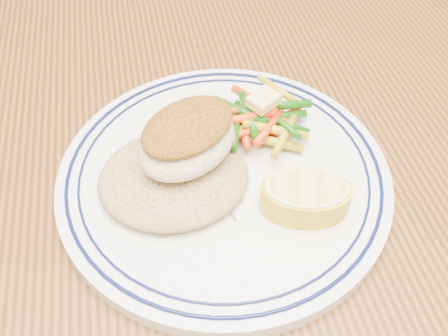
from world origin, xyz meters
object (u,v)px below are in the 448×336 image
plate (224,176)px  vegetable_pile (256,120)px  rice_pilaf (173,175)px  lemon_wedge (306,196)px  fish_fillet (188,139)px  dining_table (266,256)px

plate → vegetable_pile: bearing=48.3°
rice_pilaf → lemon_wedge: lemon_wedge is taller
plate → fish_fillet: fish_fillet is taller
dining_table → vegetable_pile: 0.14m
lemon_wedge → dining_table: bearing=120.0°
dining_table → vegetable_pile: bearing=90.6°
fish_fillet → lemon_wedge: fish_fillet is taller
rice_pilaf → vegetable_pile: size_ratio=1.14×
rice_pilaf → vegetable_pile: (0.08, 0.05, 0.00)m
rice_pilaf → lemon_wedge: 0.11m
vegetable_pile → lemon_wedge: same height
vegetable_pile → lemon_wedge: bearing=-79.7°
dining_table → vegetable_pile: size_ratio=13.71×
dining_table → lemon_wedge: bearing=-60.0°
lemon_wedge → rice_pilaf: bearing=155.0°
fish_fillet → lemon_wedge: 0.10m
fish_fillet → vegetable_pile: fish_fillet is taller
rice_pilaf → fish_fillet: (0.02, 0.01, 0.03)m
dining_table → fish_fillet: fish_fillet is taller
dining_table → plate: size_ratio=5.31×
dining_table → plate: plate is taller
lemon_wedge → fish_fillet: bearing=145.5°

